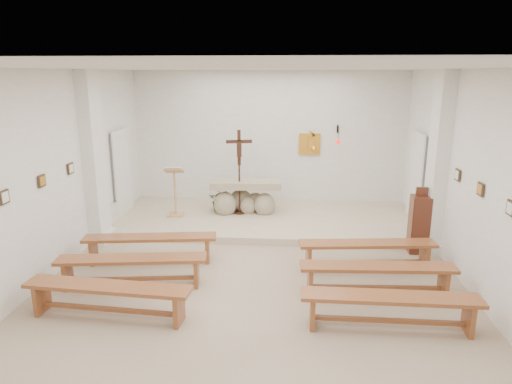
# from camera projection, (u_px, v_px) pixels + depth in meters

# --- Properties ---
(ground) EXTENTS (7.00, 10.00, 0.00)m
(ground) POSITION_uv_depth(u_px,v_px,m) (252.00, 290.00, 7.43)
(ground) COLOR tan
(ground) RESTS_ON ground
(wall_left) EXTENTS (0.02, 10.00, 3.50)m
(wall_left) POSITION_uv_depth(u_px,v_px,m) (34.00, 182.00, 7.25)
(wall_left) COLOR white
(wall_left) RESTS_ON ground
(wall_right) EXTENTS (0.02, 10.00, 3.50)m
(wall_right) POSITION_uv_depth(u_px,v_px,m) (488.00, 191.00, 6.71)
(wall_right) COLOR white
(wall_right) RESTS_ON ground
(wall_back) EXTENTS (7.00, 0.02, 3.50)m
(wall_back) POSITION_uv_depth(u_px,v_px,m) (269.00, 140.00, 11.79)
(wall_back) COLOR white
(wall_back) RESTS_ON ground
(ceiling) EXTENTS (7.00, 10.00, 0.02)m
(ceiling) POSITION_uv_depth(u_px,v_px,m) (252.00, 69.00, 6.54)
(ceiling) COLOR silver
(ceiling) RESTS_ON wall_back
(sanctuary_platform) EXTENTS (6.98, 3.00, 0.15)m
(sanctuary_platform) POSITION_uv_depth(u_px,v_px,m) (265.00, 219.00, 10.78)
(sanctuary_platform) COLOR beige
(sanctuary_platform) RESTS_ON ground
(pilaster_left) EXTENTS (0.26, 0.55, 3.50)m
(pilaster_left) POSITION_uv_depth(u_px,v_px,m) (94.00, 159.00, 9.17)
(pilaster_left) COLOR white
(pilaster_left) RESTS_ON ground
(pilaster_right) EXTENTS (0.26, 0.55, 3.50)m
(pilaster_right) POSITION_uv_depth(u_px,v_px,m) (438.00, 164.00, 8.65)
(pilaster_right) COLOR white
(pilaster_right) RESTS_ON ground
(gold_wall_relief) EXTENTS (0.55, 0.04, 0.55)m
(gold_wall_relief) POSITION_uv_depth(u_px,v_px,m) (309.00, 144.00, 11.71)
(gold_wall_relief) COLOR gold
(gold_wall_relief) RESTS_ON wall_back
(sanctuary_lamp) EXTENTS (0.11, 0.36, 0.44)m
(sanctuary_lamp) POSITION_uv_depth(u_px,v_px,m) (338.00, 140.00, 11.37)
(sanctuary_lamp) COLOR black
(sanctuary_lamp) RESTS_ON wall_back
(station_frame_left_front) EXTENTS (0.03, 0.20, 0.20)m
(station_frame_left_front) POSITION_uv_depth(u_px,v_px,m) (4.00, 197.00, 6.48)
(station_frame_left_front) COLOR #3B2B1A
(station_frame_left_front) RESTS_ON wall_left
(station_frame_left_mid) EXTENTS (0.03, 0.20, 0.20)m
(station_frame_left_mid) POSITION_uv_depth(u_px,v_px,m) (42.00, 181.00, 7.45)
(station_frame_left_mid) COLOR #3B2B1A
(station_frame_left_mid) RESTS_ON wall_left
(station_frame_left_rear) EXTENTS (0.03, 0.20, 0.20)m
(station_frame_left_rear) POSITION_uv_depth(u_px,v_px,m) (71.00, 168.00, 8.41)
(station_frame_left_rear) COLOR #3B2B1A
(station_frame_left_rear) RESTS_ON wall_left
(station_frame_right_front) EXTENTS (0.03, 0.20, 0.20)m
(station_frame_right_front) POSITION_uv_depth(u_px,v_px,m) (511.00, 208.00, 5.95)
(station_frame_right_front) COLOR #3B2B1A
(station_frame_right_front) RESTS_ON wall_right
(station_frame_right_mid) EXTENTS (0.03, 0.20, 0.20)m
(station_frame_right_mid) POSITION_uv_depth(u_px,v_px,m) (480.00, 189.00, 6.92)
(station_frame_right_mid) COLOR #3B2B1A
(station_frame_right_mid) RESTS_ON wall_right
(station_frame_right_rear) EXTENTS (0.03, 0.20, 0.20)m
(station_frame_right_rear) POSITION_uv_depth(u_px,v_px,m) (458.00, 175.00, 7.88)
(station_frame_right_rear) COLOR #3B2B1A
(station_frame_right_rear) RESTS_ON wall_right
(radiator_left) EXTENTS (0.10, 0.85, 0.52)m
(radiator_left) POSITION_uv_depth(u_px,v_px,m) (110.00, 218.00, 10.22)
(radiator_left) COLOR silver
(radiator_left) RESTS_ON ground
(radiator_right) EXTENTS (0.10, 0.85, 0.52)m
(radiator_right) POSITION_uv_depth(u_px,v_px,m) (423.00, 226.00, 9.70)
(radiator_right) COLOR silver
(radiator_right) RESTS_ON ground
(altar) EXTENTS (1.70, 0.79, 0.86)m
(altar) POSITION_uv_depth(u_px,v_px,m) (245.00, 199.00, 10.99)
(altar) COLOR tan
(altar) RESTS_ON sanctuary_platform
(lectern) EXTENTS (0.46, 0.40, 1.20)m
(lectern) POSITION_uv_depth(u_px,v_px,m) (175.00, 191.00, 10.66)
(lectern) COLOR tan
(lectern) RESTS_ON sanctuary_platform
(crucifix_stand) EXTENTS (0.61, 0.26, 2.01)m
(crucifix_stand) POSITION_uv_depth(u_px,v_px,m) (239.00, 166.00, 10.68)
(crucifix_stand) COLOR #3A1F12
(crucifix_stand) RESTS_ON sanctuary_platform
(potted_plant) EXTENTS (0.51, 0.45, 0.56)m
(potted_plant) POSITION_uv_depth(u_px,v_px,m) (220.00, 200.00, 11.08)
(potted_plant) COLOR #235020
(potted_plant) RESTS_ON sanctuary_platform
(donation_pedestal) EXTENTS (0.36, 0.36, 1.32)m
(donation_pedestal) POSITION_uv_depth(u_px,v_px,m) (419.00, 224.00, 8.87)
(donation_pedestal) COLOR #522617
(donation_pedestal) RESTS_ON ground
(bench_left_front) EXTENTS (2.46, 0.70, 0.51)m
(bench_left_front) POSITION_uv_depth(u_px,v_px,m) (150.00, 243.00, 8.44)
(bench_left_front) COLOR brown
(bench_left_front) RESTS_ON ground
(bench_right_front) EXTENTS (2.46, 0.64, 0.51)m
(bench_right_front) POSITION_uv_depth(u_px,v_px,m) (367.00, 249.00, 8.13)
(bench_right_front) COLOR brown
(bench_right_front) RESTS_ON ground
(bench_left_second) EXTENTS (2.46, 0.70, 0.51)m
(bench_left_second) POSITION_uv_depth(u_px,v_px,m) (132.00, 265.00, 7.47)
(bench_left_second) COLOR brown
(bench_left_second) RESTS_ON ground
(bench_right_second) EXTENTS (2.45, 0.50, 0.51)m
(bench_right_second) POSITION_uv_depth(u_px,v_px,m) (377.00, 273.00, 7.17)
(bench_right_second) COLOR brown
(bench_right_second) RESTS_ON ground
(bench_left_third) EXTENTS (2.45, 0.57, 0.51)m
(bench_left_third) POSITION_uv_depth(u_px,v_px,m) (108.00, 293.00, 6.50)
(bench_left_third) COLOR brown
(bench_left_third) RESTS_ON ground
(bench_right_third) EXTENTS (2.43, 0.41, 0.51)m
(bench_right_third) POSITION_uv_depth(u_px,v_px,m) (390.00, 304.00, 6.20)
(bench_right_third) COLOR brown
(bench_right_third) RESTS_ON ground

